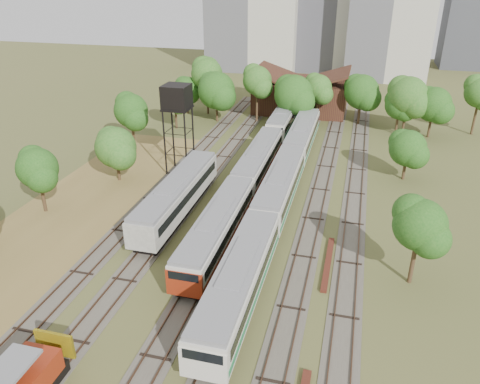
# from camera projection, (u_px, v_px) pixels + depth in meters

# --- Properties ---
(ground) EXTENTS (240.00, 240.00, 0.00)m
(ground) POSITION_uv_depth(u_px,v_px,m) (203.00, 322.00, 34.32)
(ground) COLOR #475123
(ground) RESTS_ON ground
(dry_grass_patch) EXTENTS (14.00, 60.00, 0.04)m
(dry_grass_patch) POSITION_uv_depth(u_px,v_px,m) (54.00, 236.00, 45.38)
(dry_grass_patch) COLOR brown
(dry_grass_patch) RESTS_ON ground
(tracks) EXTENTS (24.60, 80.00, 0.19)m
(tracks) POSITION_uv_depth(u_px,v_px,m) (265.00, 184.00, 56.25)
(tracks) COLOR #4C473D
(tracks) RESTS_ON ground
(railcar_red_set) EXTENTS (2.93, 34.58, 3.62)m
(railcar_red_set) POSITION_uv_depth(u_px,v_px,m) (241.00, 190.00, 50.31)
(railcar_red_set) COLOR black
(railcar_red_set) RESTS_ON ground
(railcar_green_set) EXTENTS (3.08, 52.07, 3.82)m
(railcar_green_set) POSITION_uv_depth(u_px,v_px,m) (280.00, 188.00, 50.60)
(railcar_green_set) COLOR black
(railcar_green_set) RESTS_ON ground
(railcar_rear) EXTENTS (2.87, 16.08, 3.55)m
(railcar_rear) POSITION_uv_depth(u_px,v_px,m) (284.00, 119.00, 74.08)
(railcar_rear) COLOR black
(railcar_rear) RESTS_ON ground
(old_grey_coach) EXTENTS (3.05, 18.00, 3.78)m
(old_grey_coach) POSITION_uv_depth(u_px,v_px,m) (177.00, 196.00, 48.71)
(old_grey_coach) COLOR black
(old_grey_coach) RESTS_ON ground
(water_tower) EXTENTS (3.19, 3.19, 11.03)m
(water_tower) POSITION_uv_depth(u_px,v_px,m) (177.00, 99.00, 55.81)
(water_tower) COLOR black
(water_tower) RESTS_ON ground
(rail_pile_far) EXTENTS (0.52, 8.30, 0.27)m
(rail_pile_far) POSITION_uv_depth(u_px,v_px,m) (328.00, 263.00, 40.97)
(rail_pile_far) COLOR #542318
(rail_pile_far) RESTS_ON ground
(maintenance_shed) EXTENTS (16.45, 11.55, 7.58)m
(maintenance_shed) POSITION_uv_depth(u_px,v_px,m) (301.00, 95.00, 83.83)
(maintenance_shed) COLOR #381914
(maintenance_shed) RESTS_ON ground
(tree_band_left) EXTENTS (8.65, 74.89, 8.26)m
(tree_band_left) POSITION_uv_depth(u_px,v_px,m) (121.00, 126.00, 60.75)
(tree_band_left) COLOR #382616
(tree_band_left) RESTS_ON ground
(tree_band_far) EXTENTS (48.39, 10.82, 9.65)m
(tree_band_far) POSITION_uv_depth(u_px,v_px,m) (318.00, 91.00, 74.31)
(tree_band_far) COLOR #382616
(tree_band_far) RESTS_ON ground
(tree_band_right) EXTENTS (4.86, 43.81, 7.53)m
(tree_band_right) POSITION_uv_depth(u_px,v_px,m) (407.00, 144.00, 55.25)
(tree_band_right) COLOR #382616
(tree_band_right) RESTS_ON ground
(tower_far_right) EXTENTS (12.00, 12.00, 28.00)m
(tower_far_right) POSITION_uv_depth(u_px,v_px,m) (472.00, 10.00, 116.41)
(tower_far_right) COLOR #414248
(tower_far_right) RESTS_ON ground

